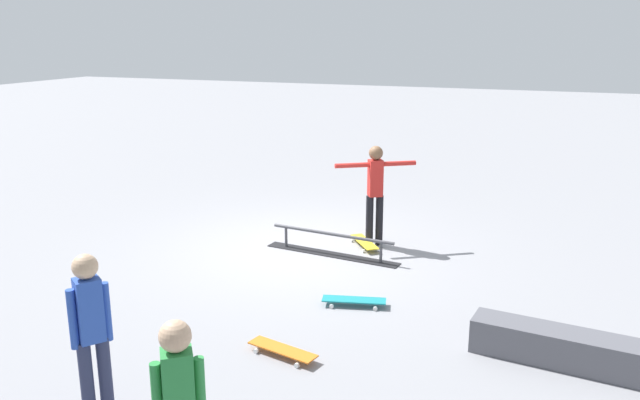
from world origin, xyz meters
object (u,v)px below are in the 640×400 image
(loose_skateboard_orange, at_px, (282,350))
(bystander_blue_shirt, at_px, (91,330))
(skater_main, at_px, (375,188))
(grind_rail, at_px, (332,245))
(skate_ledge, at_px, (564,348))
(skateboard_main, at_px, (364,242))
(loose_skateboard_teal, at_px, (354,300))

(loose_skateboard_orange, bearing_deg, bystander_blue_shirt, 71.75)
(skater_main, height_order, bystander_blue_shirt, skater_main)
(grind_rail, height_order, skate_ledge, skate_ledge)
(skateboard_main, xyz_separation_m, loose_skateboard_orange, (-0.26, 3.74, 0.00))
(grind_rail, xyz_separation_m, skater_main, (-0.47, -0.69, 0.79))
(loose_skateboard_teal, bearing_deg, skater_main, 86.54)
(skate_ledge, xyz_separation_m, bystander_blue_shirt, (3.80, 2.56, 0.70))
(bystander_blue_shirt, xyz_separation_m, loose_skateboard_orange, (-1.02, -1.66, -0.81))
(bystander_blue_shirt, height_order, loose_skateboard_teal, bystander_blue_shirt)
(loose_skateboard_teal, relative_size, loose_skateboard_orange, 1.00)
(skate_ledge, height_order, loose_skateboard_orange, skate_ledge)
(grind_rail, xyz_separation_m, loose_skateboard_orange, (-0.61, 3.18, -0.08))
(loose_skateboard_teal, bearing_deg, skateboard_main, 90.09)
(grind_rail, relative_size, skateboard_main, 2.92)
(skate_ledge, height_order, loose_skateboard_teal, skate_ledge)
(grind_rail, height_order, bystander_blue_shirt, bystander_blue_shirt)
(grind_rail, xyz_separation_m, loose_skateboard_teal, (-0.91, 1.67, -0.08))
(skater_main, distance_m, loose_skateboard_teal, 2.56)
(bystander_blue_shirt, bearing_deg, loose_skateboard_teal, -167.12)
(skate_ledge, distance_m, skateboard_main, 4.17)
(loose_skateboard_teal, bearing_deg, loose_skateboard_orange, -115.49)
(grind_rail, relative_size, skater_main, 1.36)
(skater_main, relative_size, skateboard_main, 2.14)
(skater_main, height_order, loose_skateboard_teal, skater_main)
(skate_ledge, distance_m, skater_main, 4.24)
(grind_rail, distance_m, bystander_blue_shirt, 4.91)
(bystander_blue_shirt, bearing_deg, grind_rail, -149.29)
(skater_main, relative_size, loose_skateboard_teal, 1.96)
(skater_main, height_order, loose_skateboard_orange, skater_main)
(skate_ledge, xyz_separation_m, skater_main, (2.92, -2.97, 0.76))
(grind_rail, bearing_deg, loose_skateboard_orange, 107.09)
(bystander_blue_shirt, bearing_deg, skate_ledge, 159.46)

